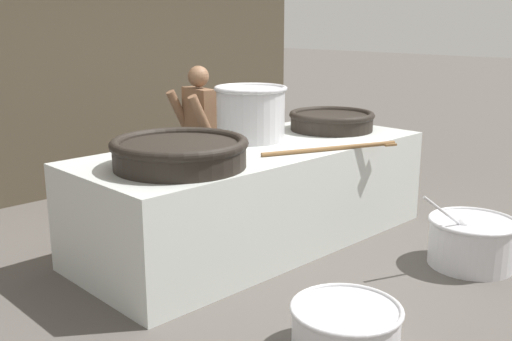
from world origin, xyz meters
TOP-DOWN VIEW (x-y plane):
  - ground_plane at (0.00, 0.00)m, footprint 60.00×60.00m
  - back_wall at (0.00, 2.87)m, footprint 6.59×0.24m
  - hearth_platform at (0.00, 0.00)m, footprint 3.48×1.43m
  - giant_wok_near at (-1.00, -0.16)m, footprint 1.10×1.10m
  - giant_wok_far at (1.16, 0.04)m, footprint 0.91×0.91m
  - stock_pot at (0.17, 0.25)m, footprint 0.71×0.71m
  - stirring_paddle at (0.40, -0.64)m, footprint 1.29×0.56m
  - cook at (0.16, 1.04)m, footprint 0.42×0.63m
  - prep_bowl_vegetables at (0.94, -1.73)m, footprint 0.97×0.76m
  - prep_bowl_meat at (-0.98, -1.84)m, footprint 0.73×0.73m

SIDE VIEW (x-z plane):
  - ground_plane at x=0.00m, z-range 0.00..0.00m
  - prep_bowl_meat at x=-0.98m, z-range 0.02..0.34m
  - prep_bowl_vegetables at x=0.94m, z-range -0.13..0.59m
  - hearth_platform at x=0.00m, z-range 0.00..0.94m
  - cook at x=0.16m, z-range 0.07..1.69m
  - stirring_paddle at x=0.40m, z-range 0.94..0.98m
  - giant_wok_far at x=1.16m, z-range 0.95..1.15m
  - giant_wok_near at x=-1.00m, z-range 0.95..1.19m
  - stock_pot at x=0.17m, z-range 0.95..1.48m
  - back_wall at x=0.00m, z-range 0.00..4.49m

